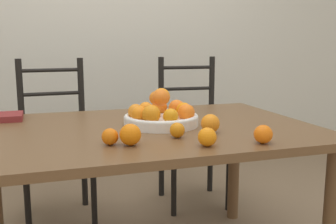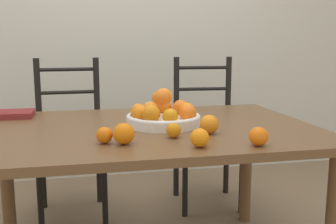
{
  "view_description": "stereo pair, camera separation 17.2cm",
  "coord_description": "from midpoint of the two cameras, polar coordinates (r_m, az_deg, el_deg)",
  "views": [
    {
      "loc": [
        -0.43,
        -1.71,
        1.11
      ],
      "look_at": [
        0.09,
        -0.09,
        0.82
      ],
      "focal_mm": 42.0,
      "sensor_mm": 36.0,
      "label": 1
    },
    {
      "loc": [
        -0.26,
        -1.75,
        1.11
      ],
      "look_at": [
        0.09,
        -0.09,
        0.82
      ],
      "focal_mm": 42.0,
      "sensor_mm": 36.0,
      "label": 2
    }
  ],
  "objects": [
    {
      "name": "dining_table",
      "position": [
        1.83,
        -0.67,
        -4.87
      ],
      "size": [
        1.56,
        1.05,
        0.73
      ],
      "color": "brown",
      "rests_on": "ground_plane"
    },
    {
      "name": "orange_loose_4",
      "position": [
        1.46,
        8.02,
        -3.77
      ],
      "size": [
        0.07,
        0.07,
        0.07
      ],
      "color": "orange",
      "rests_on": "dining_table"
    },
    {
      "name": "orange_loose_3",
      "position": [
        1.51,
        -6.01,
        -3.41
      ],
      "size": [
        0.06,
        0.06,
        0.06
      ],
      "color": "orange",
      "rests_on": "dining_table"
    },
    {
      "name": "fruit_bowl",
      "position": [
        1.83,
        2.03,
        -0.43
      ],
      "size": [
        0.35,
        0.35,
        0.18
      ],
      "color": "white",
      "rests_on": "dining_table"
    },
    {
      "name": "chair_left",
      "position": [
        2.6,
        -12.18,
        -4.21
      ],
      "size": [
        0.44,
        0.42,
        1.02
      ],
      "rotation": [
        0.0,
        0.0,
        0.05
      ],
      "color": "black",
      "rests_on": "ground_plane"
    },
    {
      "name": "orange_loose_1",
      "position": [
        1.59,
        3.93,
        -2.71
      ],
      "size": [
        0.06,
        0.06,
        0.06
      ],
      "color": "orange",
      "rests_on": "dining_table"
    },
    {
      "name": "wall_back",
      "position": [
        3.28,
        -6.08,
        13.16
      ],
      "size": [
        8.0,
        0.06,
        2.6
      ],
      "color": "beige",
      "rests_on": "ground_plane"
    },
    {
      "name": "chair_right",
      "position": [
        2.75,
        7.39,
        -3.29
      ],
      "size": [
        0.45,
        0.43,
        1.02
      ],
      "rotation": [
        0.0,
        0.0,
        -0.07
      ],
      "color": "black",
      "rests_on": "ground_plane"
    },
    {
      "name": "orange_loose_5",
      "position": [
        1.49,
        -3.14,
        -3.2
      ],
      "size": [
        0.08,
        0.08,
        0.08
      ],
      "color": "orange",
      "rests_on": "dining_table"
    },
    {
      "name": "orange_loose_2",
      "position": [
        1.52,
        16.2,
        -3.46
      ],
      "size": [
        0.07,
        0.07,
        0.07
      ],
      "color": "orange",
      "rests_on": "dining_table"
    },
    {
      "name": "book_stack",
      "position": [
        2.16,
        -19.31,
        -0.32
      ],
      "size": [
        0.19,
        0.18,
        0.03
      ],
      "color": "maroon",
      "rests_on": "dining_table"
    },
    {
      "name": "orange_loose_0",
      "position": [
        1.68,
        8.95,
        -1.81
      ],
      "size": [
        0.08,
        0.08,
        0.08
      ],
      "color": "orange",
      "rests_on": "dining_table"
    }
  ]
}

